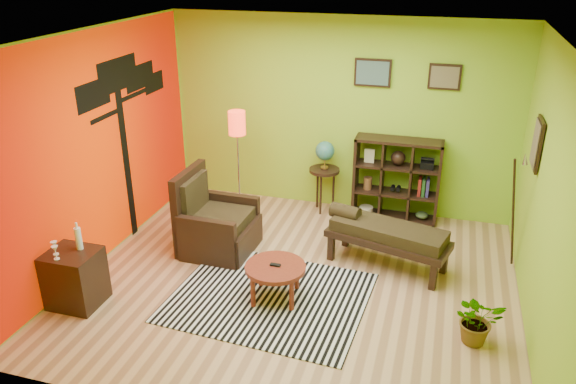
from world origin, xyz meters
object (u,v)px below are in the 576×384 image
(armchair, at_px, (214,227))
(potted_plant, at_px, (477,324))
(coffee_table, at_px, (275,270))
(floor_lamp, at_px, (237,133))
(cube_shelf, at_px, (397,180))
(bench, at_px, (385,233))
(side_cabinet, at_px, (75,278))
(globe_table, at_px, (325,159))

(armchair, relative_size, potted_plant, 2.04)
(coffee_table, bearing_deg, floor_lamp, 121.77)
(cube_shelf, bearing_deg, floor_lamp, -162.90)
(armchair, distance_m, bench, 2.16)
(coffee_table, relative_size, side_cabinet, 0.71)
(armchair, height_order, globe_table, globe_table)
(armchair, distance_m, potted_plant, 3.38)
(armchair, xyz_separation_m, cube_shelf, (2.14, 1.56, 0.28))
(floor_lamp, bearing_deg, bench, -18.16)
(coffee_table, distance_m, cube_shelf, 2.64)
(armchair, relative_size, cube_shelf, 0.89)
(floor_lamp, bearing_deg, coffee_table, -58.23)
(coffee_table, height_order, side_cabinet, side_cabinet)
(floor_lamp, height_order, cube_shelf, floor_lamp)
(floor_lamp, relative_size, potted_plant, 3.09)
(bench, bearing_deg, coffee_table, -135.24)
(globe_table, relative_size, potted_plant, 2.07)
(armchair, bearing_deg, floor_lamp, 89.86)
(potted_plant, bearing_deg, side_cabinet, -172.73)
(armchair, bearing_deg, side_cabinet, -122.14)
(coffee_table, bearing_deg, armchair, 142.09)
(armchair, distance_m, cube_shelf, 2.66)
(side_cabinet, bearing_deg, cube_shelf, 45.02)
(coffee_table, bearing_deg, globe_table, 90.03)
(floor_lamp, bearing_deg, globe_table, 30.17)
(cube_shelf, relative_size, bench, 0.77)
(side_cabinet, xyz_separation_m, bench, (3.12, 1.75, 0.12))
(coffee_table, relative_size, cube_shelf, 0.56)
(armchair, height_order, cube_shelf, cube_shelf)
(side_cabinet, relative_size, cube_shelf, 0.79)
(coffee_table, height_order, floor_lamp, floor_lamp)
(cube_shelf, bearing_deg, coffee_table, -113.52)
(cube_shelf, distance_m, potted_plant, 2.83)
(side_cabinet, bearing_deg, armchair, 57.86)
(side_cabinet, height_order, cube_shelf, cube_shelf)
(armchair, bearing_deg, coffee_table, -37.91)
(cube_shelf, bearing_deg, bench, -89.59)
(bench, relative_size, potted_plant, 3.00)
(coffee_table, height_order, potted_plant, coffee_table)
(floor_lamp, bearing_deg, armchair, -90.14)
(globe_table, bearing_deg, armchair, -125.28)
(floor_lamp, bearing_deg, side_cabinet, -111.68)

